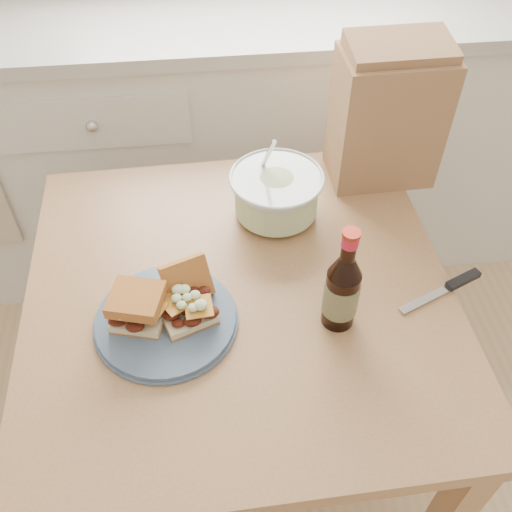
{
  "coord_description": "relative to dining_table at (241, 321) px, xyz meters",
  "views": [
    {
      "loc": [
        -0.19,
        -0.01,
        1.66
      ],
      "look_at": [
        -0.11,
        0.77,
        0.82
      ],
      "focal_mm": 40.0,
      "sensor_mm": 36.0,
      "label": 1
    }
  ],
  "objects": [
    {
      "name": "plate",
      "position": [
        -0.15,
        -0.07,
        0.12
      ],
      "size": [
        0.28,
        0.28,
        0.02
      ],
      "primitive_type": "cylinder",
      "color": "#4A5D77",
      "rests_on": "dining_table"
    },
    {
      "name": "knife",
      "position": [
        0.45,
        -0.04,
        0.12
      ],
      "size": [
        0.2,
        0.1,
        0.01
      ],
      "rotation": [
        0.0,
        0.0,
        0.4
      ],
      "color": "silver",
      "rests_on": "dining_table"
    },
    {
      "name": "dining_table",
      "position": [
        0.0,
        0.0,
        0.0
      ],
      "size": [
        0.91,
        0.91,
        0.74
      ],
      "rotation": [
        0.0,
        0.0,
        0.02
      ],
      "color": "#AA7D50",
      "rests_on": "ground"
    },
    {
      "name": "cabinet_run",
      "position": [
        0.14,
        0.95,
        -0.16
      ],
      "size": [
        2.5,
        0.64,
        0.94
      ],
      "color": "white",
      "rests_on": "ground"
    },
    {
      "name": "paper_bag",
      "position": [
        0.39,
        0.35,
        0.27
      ],
      "size": [
        0.25,
        0.17,
        0.32
      ],
      "primitive_type": "cube",
      "rotation": [
        0.0,
        0.0,
        0.02
      ],
      "color": "#9F744D",
      "rests_on": "dining_table"
    },
    {
      "name": "sandwich_right",
      "position": [
        -0.11,
        -0.05,
        0.16
      ],
      "size": [
        0.13,
        0.17,
        0.09
      ],
      "rotation": [
        0.0,
        0.0,
        0.36
      ],
      "color": "beige",
      "rests_on": "plate"
    },
    {
      "name": "sandwich_left",
      "position": [
        -0.2,
        -0.07,
        0.16
      ],
      "size": [
        0.12,
        0.11,
        0.07
      ],
      "rotation": [
        0.0,
        0.0,
        -0.27
      ],
      "color": "beige",
      "rests_on": "plate"
    },
    {
      "name": "coleslaw_bowl",
      "position": [
        0.11,
        0.23,
        0.16
      ],
      "size": [
        0.22,
        0.22,
        0.22
      ],
      "color": "silver",
      "rests_on": "dining_table"
    },
    {
      "name": "beer_bottle",
      "position": [
        0.19,
        -0.1,
        0.2
      ],
      "size": [
        0.07,
        0.07,
        0.25
      ],
      "rotation": [
        0.0,
        0.0,
        -0.32
      ],
      "color": "black",
      "rests_on": "dining_table"
    }
  ]
}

